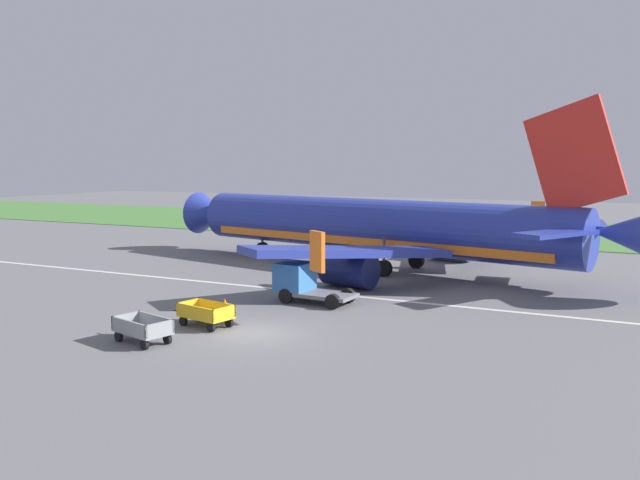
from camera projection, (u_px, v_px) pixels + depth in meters
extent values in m
plane|color=slate|center=(255.00, 333.00, 28.54)|extent=(220.00, 220.00, 0.00)
cube|color=#477A38|center=(484.00, 230.00, 72.43)|extent=(220.00, 28.00, 0.06)
cube|color=silver|center=(340.00, 295.00, 36.76)|extent=(120.00, 0.36, 0.01)
cylinder|color=#28389E|center=(371.00, 225.00, 45.63)|extent=(30.12, 9.77, 3.70)
cube|color=orange|center=(371.00, 239.00, 45.75)|extent=(27.15, 8.98, 0.56)
cone|color=#28389E|center=(211.00, 214.00, 55.65)|extent=(3.88, 4.21, 3.63)
cone|color=#28389E|center=(633.00, 234.00, 35.15)|extent=(5.13, 4.36, 3.52)
cube|color=#28389E|center=(351.00, 252.00, 36.65)|extent=(9.40, 12.25, 1.35)
cube|color=orange|center=(317.00, 251.00, 29.83)|extent=(1.03, 0.78, 1.90)
cylinder|color=navy|center=(349.00, 269.00, 38.78)|extent=(3.56, 2.71, 2.10)
cube|color=#28389E|center=(474.00, 228.00, 49.76)|extent=(4.85, 13.25, 1.35)
cube|color=orange|center=(538.00, 213.00, 53.16)|extent=(1.12, 0.39, 1.90)
cylinder|color=navy|center=(450.00, 246.00, 49.44)|extent=(3.56, 2.71, 2.10)
cube|color=red|center=(574.00, 156.00, 36.68)|extent=(5.92, 1.58, 6.88)
cube|color=#28389E|center=(556.00, 233.00, 34.54)|extent=(4.15, 5.41, 0.24)
cube|color=#28389E|center=(590.00, 224.00, 39.57)|extent=(2.35, 5.36, 0.24)
cylinder|color=#4C4C51|center=(262.00, 237.00, 52.20)|extent=(0.20, 0.20, 2.04)
cylinder|color=black|center=(263.00, 249.00, 52.32)|extent=(1.17, 0.67, 1.10)
cylinder|color=#4C4C51|center=(384.00, 253.00, 42.57)|extent=(0.20, 0.20, 2.04)
cylinder|color=black|center=(384.00, 268.00, 42.69)|extent=(1.17, 0.67, 1.10)
cylinder|color=#4C4C51|center=(417.00, 246.00, 46.03)|extent=(0.20, 0.20, 2.04)
cylinder|color=black|center=(416.00, 260.00, 46.15)|extent=(1.17, 0.67, 1.10)
cube|color=gray|center=(143.00, 332.00, 26.96)|extent=(2.77, 1.99, 0.08)
cube|color=gray|center=(129.00, 327.00, 26.43)|extent=(2.44, 0.73, 0.55)
cube|color=gray|center=(155.00, 321.00, 27.41)|extent=(2.44, 0.73, 0.55)
cube|color=gray|center=(126.00, 320.00, 27.70)|extent=(0.45, 1.38, 0.55)
cube|color=gray|center=(160.00, 329.00, 26.15)|extent=(0.45, 1.38, 0.55)
cylinder|color=#2D2D33|center=(119.00, 325.00, 28.13)|extent=(0.99, 0.33, 0.08)
cylinder|color=black|center=(119.00, 336.00, 27.17)|extent=(0.47, 0.27, 0.44)
cylinder|color=black|center=(141.00, 331.00, 28.02)|extent=(0.47, 0.27, 0.44)
cylinder|color=black|center=(144.00, 344.00, 25.97)|extent=(0.47, 0.27, 0.44)
cylinder|color=black|center=(167.00, 339.00, 26.81)|extent=(0.47, 0.27, 0.44)
cube|color=gold|center=(206.00, 316.00, 29.65)|extent=(2.74, 1.89, 0.08)
cube|color=gold|center=(195.00, 312.00, 29.11)|extent=(2.47, 0.61, 0.55)
cube|color=gold|center=(216.00, 307.00, 30.13)|extent=(2.47, 0.61, 0.55)
cube|color=gold|center=(189.00, 306.00, 30.35)|extent=(0.39, 1.39, 0.55)
cube|color=gold|center=(224.00, 313.00, 28.89)|extent=(0.39, 1.39, 0.55)
cylinder|color=#2D2D33|center=(180.00, 312.00, 30.76)|extent=(0.99, 0.29, 0.08)
cylinder|color=black|center=(183.00, 321.00, 29.82)|extent=(0.46, 0.25, 0.44)
cylinder|color=black|center=(202.00, 317.00, 30.70)|extent=(0.46, 0.25, 0.44)
cylinder|color=black|center=(211.00, 327.00, 28.68)|extent=(0.46, 0.25, 0.44)
cylinder|color=black|center=(229.00, 322.00, 29.55)|extent=(0.46, 0.25, 0.44)
cube|color=slate|center=(326.00, 295.00, 34.32)|extent=(3.23, 2.12, 0.20)
cube|color=#3370B7|center=(295.00, 276.00, 35.21)|extent=(1.83, 2.02, 1.50)
cube|color=#19232D|center=(282.00, 272.00, 35.58)|extent=(0.20, 1.62, 0.67)
cylinder|color=black|center=(286.00, 296.00, 34.59)|extent=(0.82, 0.36, 0.80)
cylinder|color=black|center=(303.00, 290.00, 36.06)|extent=(0.82, 0.36, 0.80)
cylinder|color=black|center=(333.00, 302.00, 33.16)|extent=(0.82, 0.36, 0.80)
cylinder|color=black|center=(348.00, 296.00, 34.63)|extent=(0.82, 0.36, 0.80)
cone|color=orange|center=(225.00, 304.00, 33.05)|extent=(0.46, 0.46, 0.61)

